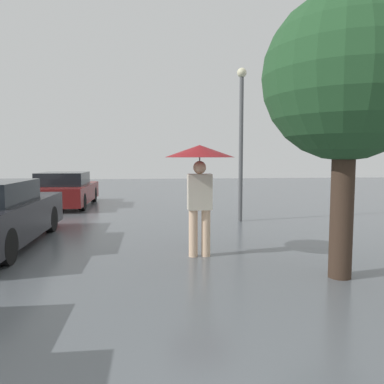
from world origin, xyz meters
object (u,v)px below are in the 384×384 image
at_px(pedestrian, 200,166).
at_px(tree, 347,79).
at_px(parked_car_farthest, 65,190).
at_px(street_lamp, 241,130).

relative_size(pedestrian, tree, 0.49).
xyz_separation_m(parked_car_farthest, street_lamp, (5.36, -3.79, 1.86)).
bearing_deg(parked_car_farthest, tree, -56.93).
bearing_deg(street_lamp, parked_car_farthest, 144.74).
height_order(pedestrian, parked_car_farthest, pedestrian).
bearing_deg(parked_car_farthest, street_lamp, -35.26).
bearing_deg(street_lamp, pedestrian, -114.40).
xyz_separation_m(tree, street_lamp, (-0.24, 4.82, -0.33)).
bearing_deg(pedestrian, tree, -36.77).
distance_m(tree, street_lamp, 4.83).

